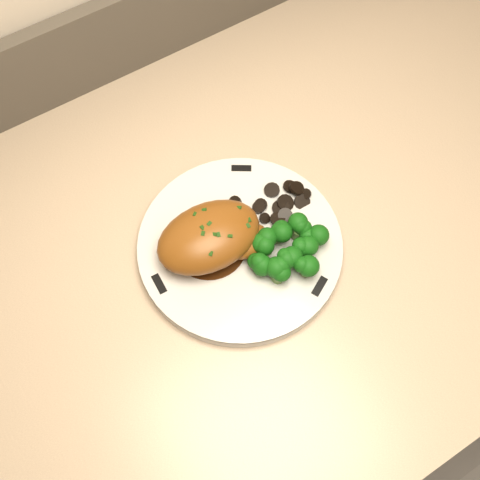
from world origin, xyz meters
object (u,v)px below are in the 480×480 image
counter (398,249)px  chicken_breast (213,237)px  plate (240,247)px  broccoli_florets (289,249)px

counter → chicken_breast: (-0.39, 0.01, 0.44)m
chicken_breast → counter: bearing=2.0°
plate → chicken_breast: size_ratio=1.87×
counter → chicken_breast: size_ratio=14.80×
chicken_breast → broccoli_florets: (0.06, -0.06, -0.00)m
plate → chicken_breast: chicken_breast is taller
counter → chicken_breast: 0.59m
plate → broccoli_florets: broccoli_florets is taller
counter → broccoli_florets: bearing=-172.1°
plate → chicken_breast: (-0.03, 0.01, 0.03)m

